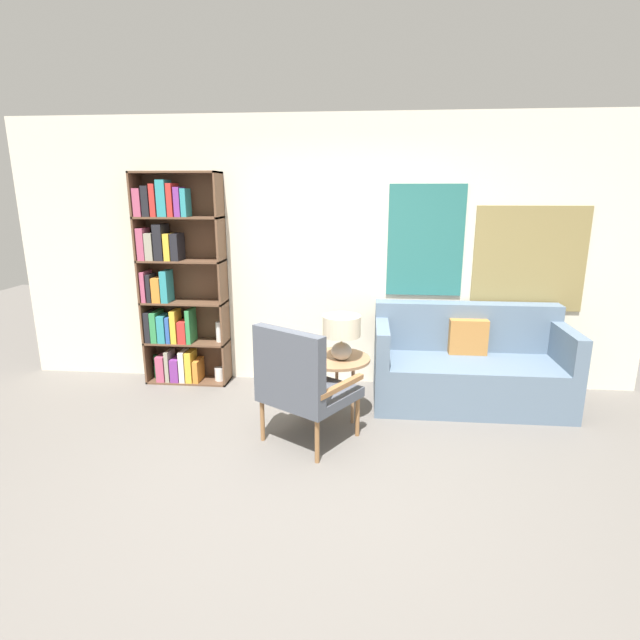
{
  "coord_description": "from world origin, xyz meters",
  "views": [
    {
      "loc": [
        0.46,
        -3.02,
        1.97
      ],
      "look_at": [
        0.07,
        1.11,
        0.9
      ],
      "focal_mm": 28.0,
      "sensor_mm": 36.0,
      "label": 1
    }
  ],
  "objects_px": {
    "armchair": "(300,380)",
    "table_lamp": "(342,331)",
    "couch": "(468,367)",
    "bookshelf": "(174,285)",
    "side_table": "(336,363)"
  },
  "relations": [
    {
      "from": "armchair",
      "to": "table_lamp",
      "type": "height_order",
      "value": "armchair"
    },
    {
      "from": "table_lamp",
      "to": "couch",
      "type": "bearing_deg",
      "value": 24.61
    },
    {
      "from": "bookshelf",
      "to": "armchair",
      "type": "distance_m",
      "value": 1.98
    },
    {
      "from": "armchair",
      "to": "table_lamp",
      "type": "xyz_separation_m",
      "value": [
        0.3,
        0.46,
        0.28
      ]
    },
    {
      "from": "side_table",
      "to": "table_lamp",
      "type": "height_order",
      "value": "table_lamp"
    },
    {
      "from": "bookshelf",
      "to": "armchair",
      "type": "height_order",
      "value": "bookshelf"
    },
    {
      "from": "bookshelf",
      "to": "armchair",
      "type": "xyz_separation_m",
      "value": [
        1.46,
        -1.25,
        -0.49
      ]
    },
    {
      "from": "bookshelf",
      "to": "armchair",
      "type": "relative_size",
      "value": 2.2
    },
    {
      "from": "side_table",
      "to": "table_lamp",
      "type": "bearing_deg",
      "value": -44.41
    },
    {
      "from": "couch",
      "to": "side_table",
      "type": "relative_size",
      "value": 2.96
    },
    {
      "from": "bookshelf",
      "to": "table_lamp",
      "type": "bearing_deg",
      "value": -24.21
    },
    {
      "from": "bookshelf",
      "to": "armchair",
      "type": "bearing_deg",
      "value": -40.53
    },
    {
      "from": "side_table",
      "to": "armchair",
      "type": "bearing_deg",
      "value": -116.02
    },
    {
      "from": "couch",
      "to": "table_lamp",
      "type": "height_order",
      "value": "table_lamp"
    },
    {
      "from": "couch",
      "to": "side_table",
      "type": "bearing_deg",
      "value": -158.26
    }
  ]
}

